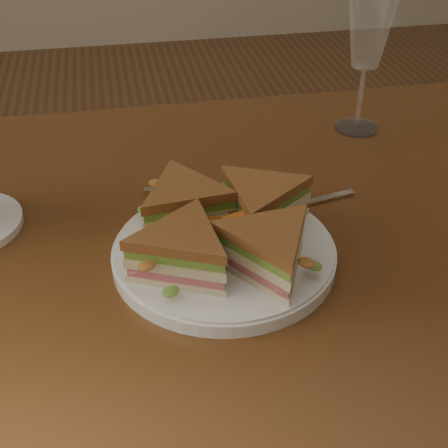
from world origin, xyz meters
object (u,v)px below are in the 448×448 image
spoon (261,213)px  wine_glass (369,33)px  sandwich_wedges (224,228)px  table (236,293)px  plate (224,254)px  knife (218,194)px

spoon → wine_glass: size_ratio=0.84×
spoon → sandwich_wedges: bearing=-139.6°
table → plate: 0.12m
table → knife: (-0.01, 0.09, 0.10)m
table → plate: size_ratio=4.66×
knife → wine_glass: size_ratio=0.98×
table → knife: knife is taller
table → knife: 0.13m
plate → spoon: size_ratio=1.42×
spoon → plate: bearing=-139.6°
sandwich_wedges → wine_glass: (0.28, 0.30, 0.11)m
wine_glass → knife: bearing=-148.5°
table → wine_glass: bearing=44.6°
plate → sandwich_wedges: bearing=-90.0°
table → plate: bearing=-117.2°
sandwich_wedges → plate: bearing=90.0°
wine_glass → table: bearing=-135.4°
plate → knife: 0.14m
table → sandwich_wedges: (-0.03, -0.05, 0.14)m
plate → wine_glass: (0.28, 0.30, 0.15)m
knife → wine_glass: (0.26, 0.16, 0.15)m
table → plate: (-0.03, -0.05, 0.11)m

